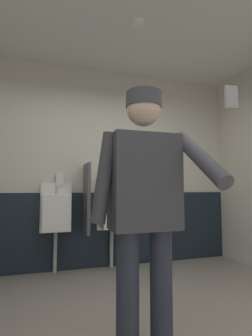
{
  "coord_description": "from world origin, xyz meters",
  "views": [
    {
      "loc": [
        -0.73,
        -1.75,
        1.07
      ],
      "look_at": [
        -0.07,
        0.38,
        1.25
      ],
      "focal_mm": 27.55,
      "sensor_mm": 36.0,
      "label": 1
    }
  ],
  "objects_px": {
    "cell_phone": "(231,97)",
    "soap_dispenser": "(60,179)",
    "person": "(145,201)",
    "urinal_middle": "(113,210)",
    "urinal_left": "(56,212)"
  },
  "relations": [
    {
      "from": "person",
      "to": "cell_phone",
      "type": "height_order",
      "value": "person"
    },
    {
      "from": "urinal_left",
      "to": "soap_dispenser",
      "type": "bearing_deg",
      "value": 69.89
    },
    {
      "from": "person",
      "to": "urinal_middle",
      "type": "bearing_deg",
      "value": 81.35
    },
    {
      "from": "cell_phone",
      "to": "soap_dispenser",
      "type": "relative_size",
      "value": 0.61
    },
    {
      "from": "urinal_middle",
      "to": "cell_phone",
      "type": "distance_m",
      "value": 2.53
    },
    {
      "from": "person",
      "to": "soap_dispenser",
      "type": "distance_m",
      "value": 2.09
    },
    {
      "from": "cell_phone",
      "to": "urinal_middle",
      "type": "bearing_deg",
      "value": 95.54
    },
    {
      "from": "cell_phone",
      "to": "soap_dispenser",
      "type": "xyz_separation_m",
      "value": [
        -0.67,
        2.54,
        -0.32
      ]
    },
    {
      "from": "urinal_middle",
      "to": "person",
      "type": "distance_m",
      "value": 1.95
    },
    {
      "from": "person",
      "to": "soap_dispenser",
      "type": "xyz_separation_m",
      "value": [
        -0.41,
        2.04,
        0.2
      ]
    },
    {
      "from": "urinal_left",
      "to": "soap_dispenser",
      "type": "height_order",
      "value": "soap_dispenser"
    },
    {
      "from": "urinal_left",
      "to": "urinal_middle",
      "type": "bearing_deg",
      "value": 0.0
    },
    {
      "from": "cell_phone",
      "to": "person",
      "type": "bearing_deg",
      "value": 123.45
    },
    {
      "from": "urinal_left",
      "to": "cell_phone",
      "type": "xyz_separation_m",
      "value": [
        0.71,
        -2.42,
        0.74
      ]
    },
    {
      "from": "urinal_middle",
      "to": "person",
      "type": "bearing_deg",
      "value": -98.65
    }
  ]
}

